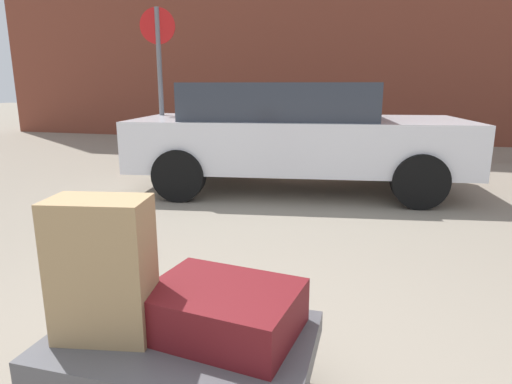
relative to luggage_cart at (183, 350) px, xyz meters
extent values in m
cube|color=#4C4C51|center=(0.00, 0.00, 0.02)|extent=(1.12, 0.72, 0.10)
cylinder|color=black|center=(0.38, 0.24, -0.15)|extent=(0.24, 0.06, 0.24)
cylinder|color=black|center=(-0.38, 0.24, -0.15)|extent=(0.24, 0.06, 0.24)
cube|color=maroon|center=(0.16, 0.08, 0.18)|extent=(0.69, 0.56, 0.20)
cube|color=#9E7F56|center=(-0.31, -0.08, 0.38)|extent=(0.44, 0.30, 0.60)
cube|color=silver|center=(-0.27, 4.32, 0.37)|extent=(4.52, 2.42, 0.64)
cube|color=#2D333D|center=(-0.52, 4.28, 0.92)|extent=(2.62, 1.92, 0.46)
cylinder|color=black|center=(1.01, 5.37, 0.05)|extent=(0.67, 0.31, 0.64)
cylinder|color=black|center=(1.26, 3.69, 0.05)|extent=(0.67, 0.31, 0.64)
cylinder|color=black|center=(-1.80, 4.95, 0.05)|extent=(0.67, 0.31, 0.64)
cylinder|color=black|center=(-1.54, 3.27, 0.05)|extent=(0.67, 0.31, 0.64)
cylinder|color=#383838|center=(2.41, 7.39, 0.11)|extent=(0.22, 0.22, 0.75)
cylinder|color=slate|center=(-2.33, 4.42, 0.96)|extent=(0.07, 0.07, 2.46)
cylinder|color=red|center=(-2.33, 4.42, 1.94)|extent=(0.49, 0.16, 0.50)
camera|label=1|loc=(0.75, -1.54, 1.11)|focal=30.75mm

